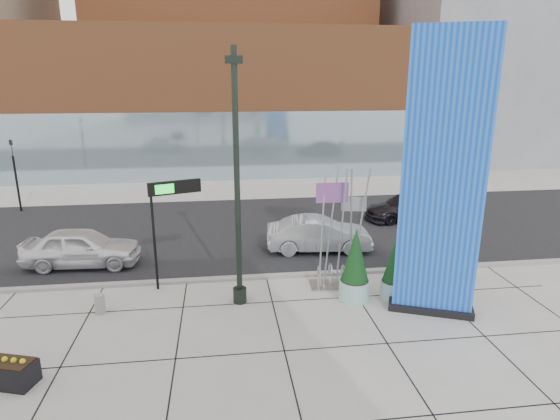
{
  "coord_description": "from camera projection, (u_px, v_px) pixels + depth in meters",
  "views": [
    {
      "loc": [
        -0.61,
        -12.41,
        7.39
      ],
      "look_at": [
        1.26,
        2.0,
        3.26
      ],
      "focal_mm": 30.0,
      "sensor_mm": 36.0,
      "label": 1
    }
  ],
  "objects": [
    {
      "name": "ground",
      "position": [
        247.0,
        335.0,
        13.94
      ],
      "size": [
        160.0,
        160.0,
        0.0
      ],
      "primitive_type": "plane",
      "color": "#9E9991",
      "rests_on": "ground"
    },
    {
      "name": "street_asphalt",
      "position": [
        235.0,
        230.0,
        23.47
      ],
      "size": [
        80.0,
        12.0,
        0.02
      ],
      "primitive_type": "cube",
      "color": "black",
      "rests_on": "ground"
    },
    {
      "name": "curb_edge",
      "position": [
        240.0,
        278.0,
        17.74
      ],
      "size": [
        80.0,
        0.3,
        0.12
      ],
      "primitive_type": "cube",
      "color": "gray",
      "rests_on": "ground"
    },
    {
      "name": "tower_podium",
      "position": [
        238.0,
        101.0,
        38.31
      ],
      "size": [
        34.0,
        10.0,
        11.0
      ],
      "primitive_type": "cube",
      "color": "#97532C",
      "rests_on": "ground"
    },
    {
      "name": "tower_glass_front",
      "position": [
        241.0,
        146.0,
        34.55
      ],
      "size": [
        34.0,
        0.6,
        5.0
      ],
      "primitive_type": "cube",
      "color": "#8CA5B2",
      "rests_on": "ground"
    },
    {
      "name": "building_grey_parking",
      "position": [
        493.0,
        60.0,
        45.22
      ],
      "size": [
        20.0,
        18.0,
        18.0
      ],
      "primitive_type": "cube",
      "color": "slate",
      "rests_on": "ground"
    },
    {
      "name": "blue_pylon",
      "position": [
        442.0,
        183.0,
        14.37
      ],
      "size": [
        2.9,
        2.1,
        8.85
      ],
      "rotation": [
        0.0,
        0.0,
        -0.39
      ],
      "color": "blue",
      "rests_on": "ground"
    },
    {
      "name": "lamp_post",
      "position": [
        238.0,
        206.0,
        15.04
      ],
      "size": [
        0.54,
        0.46,
        8.31
      ],
      "rotation": [
        0.0,
        0.0,
        -0.1
      ],
      "color": "black",
      "rests_on": "ground"
    },
    {
      "name": "public_art_sculpture",
      "position": [
        338.0,
        256.0,
        16.91
      ],
      "size": [
        2.01,
        1.11,
        4.41
      ],
      "rotation": [
        0.0,
        0.0,
        -0.07
      ],
      "color": "#AFB1B4",
      "rests_on": "ground"
    },
    {
      "name": "concrete_bollard",
      "position": [
        100.0,
        304.0,
        15.14
      ],
      "size": [
        0.33,
        0.33,
        0.65
      ],
      "primitive_type": "cylinder",
      "color": "gray",
      "rests_on": "ground"
    },
    {
      "name": "overhead_street_sign",
      "position": [
        171.0,
        198.0,
        16.11
      ],
      "size": [
        1.81,
        0.74,
        3.93
      ],
      "rotation": [
        0.0,
        0.0,
        0.32
      ],
      "color": "black",
      "rests_on": "ground"
    },
    {
      "name": "round_planter_east",
      "position": [
        422.0,
        249.0,
        17.96
      ],
      "size": [
        0.87,
        0.87,
        2.18
      ],
      "color": "#8EBFB5",
      "rests_on": "ground"
    },
    {
      "name": "round_planter_mid",
      "position": [
        394.0,
        269.0,
        16.01
      ],
      "size": [
        0.89,
        0.89,
        2.23
      ],
      "color": "#8EBFB5",
      "rests_on": "ground"
    },
    {
      "name": "round_planter_west",
      "position": [
        355.0,
        267.0,
        15.79
      ],
      "size": [
        1.04,
        1.04,
        2.6
      ],
      "color": "#8EBFB5",
      "rests_on": "ground"
    },
    {
      "name": "box_planter_north",
      "position": [
        7.0,
        371.0,
        11.62
      ],
      "size": [
        1.53,
        1.08,
        0.76
      ],
      "rotation": [
        0.0,
        0.0,
        -0.3
      ],
      "color": "black",
      "rests_on": "ground"
    },
    {
      "name": "car_white_west",
      "position": [
        82.0,
        248.0,
        18.84
      ],
      "size": [
        4.66,
        2.08,
        1.55
      ],
      "primitive_type": "imported",
      "rotation": [
        0.0,
        0.0,
        1.52
      ],
      "color": "silver",
      "rests_on": "ground"
    },
    {
      "name": "car_silver_mid",
      "position": [
        319.0,
        235.0,
        20.49
      ],
      "size": [
        4.65,
        1.95,
        1.49
      ],
      "primitive_type": "imported",
      "rotation": [
        0.0,
        0.0,
        1.49
      ],
      "color": "#B2B4BA",
      "rests_on": "ground"
    },
    {
      "name": "car_dark_east",
      "position": [
        406.0,
        207.0,
        25.17
      ],
      "size": [
        4.9,
        2.78,
        1.34
      ],
      "primitive_type": "imported",
      "rotation": [
        0.0,
        0.0,
        -1.36
      ],
      "color": "black",
      "rests_on": "ground"
    },
    {
      "name": "traffic_signal",
      "position": [
        15.0,
        172.0,
        26.13
      ],
      "size": [
        0.15,
        0.18,
        4.1
      ],
      "color": "black",
      "rests_on": "ground"
    }
  ]
}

